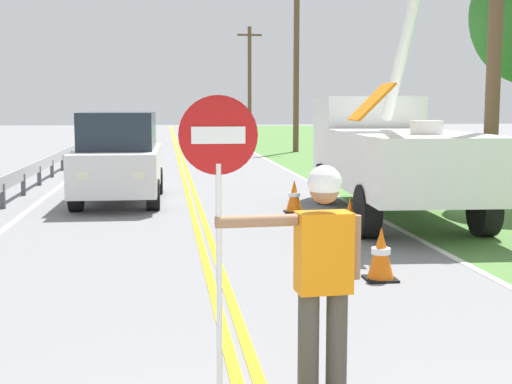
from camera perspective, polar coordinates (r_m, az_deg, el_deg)
name	(u,v)px	position (r m, az deg, el deg)	size (l,w,h in m)	color
centerline_yellow_left	(183,175)	(22.80, -5.98, 1.35)	(0.11, 110.00, 0.01)	yellow
centerline_yellow_right	(188,175)	(22.81, -5.53, 1.36)	(0.11, 110.00, 0.01)	yellow
edge_line_right	(295,174)	(23.19, 3.17, 1.47)	(0.12, 110.00, 0.01)	silver
edge_line_left	(72,177)	(22.99, -14.76, 1.20)	(0.12, 110.00, 0.01)	silver
flagger_worker	(322,270)	(5.24, 5.39, -6.35)	(1.09, 0.27, 1.83)	#474238
stop_sign_paddle	(219,184)	(4.96, -3.07, 0.70)	(0.56, 0.04, 2.33)	silver
utility_bucket_truck	(389,146)	(14.73, 10.74, 3.68)	(2.98, 6.92, 5.67)	white
oncoming_suv_nearest	(119,157)	(16.71, -11.05, 2.82)	(1.99, 4.64, 2.10)	silver
utility_pole_mid	(296,63)	(34.37, 3.30, 10.47)	(1.80, 0.28, 8.26)	brown
utility_pole_far	(250,79)	(52.17, -0.53, 9.15)	(1.80, 0.28, 7.97)	brown
traffic_cone_lead	(381,255)	(9.25, 10.12, -5.04)	(0.40, 0.40, 0.70)	orange
traffic_cone_mid	(350,219)	(12.08, 7.64, -2.15)	(0.40, 0.40, 0.70)	orange
traffic_cone_tail	(294,197)	(14.85, 3.13, -0.39)	(0.40, 0.40, 0.70)	orange
guardrail_left_shoulder	(13,180)	(17.42, -19.15, 0.94)	(0.10, 32.00, 0.71)	#9EA0A3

